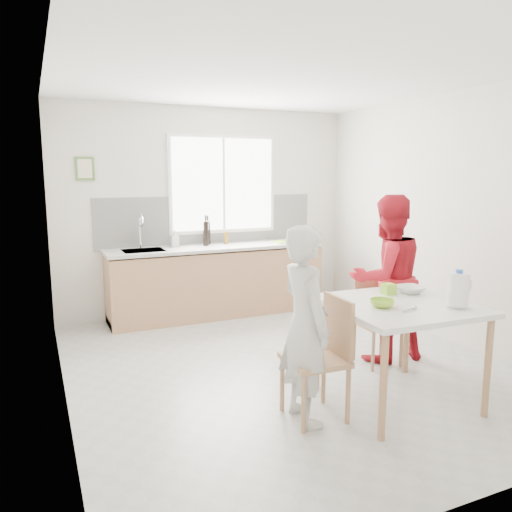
% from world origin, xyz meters
% --- Properties ---
extents(ground, '(4.50, 4.50, 0.00)m').
position_xyz_m(ground, '(0.00, 0.00, 0.00)').
color(ground, '#B7B7B2').
rests_on(ground, ground).
extents(room_shell, '(4.50, 4.50, 4.50)m').
position_xyz_m(room_shell, '(0.00, 0.00, 1.64)').
color(room_shell, silver).
rests_on(room_shell, ground).
extents(window, '(1.50, 0.06, 1.30)m').
position_xyz_m(window, '(0.20, 2.23, 1.70)').
color(window, white).
rests_on(window, room_shell).
extents(backsplash, '(3.00, 0.02, 0.65)m').
position_xyz_m(backsplash, '(0.00, 2.24, 1.23)').
color(backsplash, white).
rests_on(backsplash, room_shell).
extents(picture_frame, '(0.22, 0.03, 0.28)m').
position_xyz_m(picture_frame, '(-1.55, 2.23, 1.90)').
color(picture_frame, '#517C38').
rests_on(picture_frame, room_shell).
extents(kitchen_counter, '(2.84, 0.64, 1.37)m').
position_xyz_m(kitchen_counter, '(-0.00, 1.95, 0.42)').
color(kitchen_counter, tan).
rests_on(kitchen_counter, ground).
extents(dining_table, '(1.12, 1.12, 0.83)m').
position_xyz_m(dining_table, '(0.46, -1.05, 0.74)').
color(dining_table, silver).
rests_on(dining_table, ground).
extents(chair_left, '(0.45, 0.45, 0.93)m').
position_xyz_m(chair_left, '(-0.22, -1.02, 0.51)').
color(chair_left, tan).
rests_on(chair_left, ground).
extents(chair_far, '(0.39, 0.39, 0.81)m').
position_xyz_m(chair_far, '(0.84, -0.25, 0.45)').
color(chair_far, tan).
rests_on(chair_far, ground).
extents(person_white, '(0.38, 0.56, 1.48)m').
position_xyz_m(person_white, '(-0.38, -1.01, 0.74)').
color(person_white, silver).
rests_on(person_white, ground).
extents(person_red, '(0.83, 0.66, 1.64)m').
position_xyz_m(person_red, '(0.98, -0.24, 0.82)').
color(person_red, red).
rests_on(person_red, ground).
extents(bowl_green, '(0.20, 0.20, 0.06)m').
position_xyz_m(bowl_green, '(0.25, -1.09, 0.86)').
color(bowl_green, '#91C82E').
rests_on(bowl_green, dining_table).
extents(bowl_white, '(0.25, 0.25, 0.06)m').
position_xyz_m(bowl_white, '(0.77, -0.81, 0.86)').
color(bowl_white, silver).
rests_on(bowl_white, dining_table).
extents(milk_jug, '(0.22, 0.16, 0.28)m').
position_xyz_m(milk_jug, '(0.77, -1.34, 0.97)').
color(milk_jug, white).
rests_on(milk_jug, dining_table).
extents(green_box, '(0.10, 0.10, 0.09)m').
position_xyz_m(green_box, '(0.57, -0.77, 0.87)').
color(green_box, '#90D330').
rests_on(green_box, dining_table).
extents(spoon, '(0.16, 0.06, 0.01)m').
position_xyz_m(spoon, '(0.37, -1.27, 0.84)').
color(spoon, '#A5A5AA').
rests_on(spoon, dining_table).
extents(cutting_board, '(0.36, 0.26, 0.01)m').
position_xyz_m(cutting_board, '(0.99, 1.91, 0.93)').
color(cutting_board, '#9CD531').
rests_on(cutting_board, kitchen_counter).
extents(wine_bottle_a, '(0.07, 0.07, 0.32)m').
position_xyz_m(wine_bottle_a, '(-0.13, 2.00, 1.08)').
color(wine_bottle_a, black).
rests_on(wine_bottle_a, kitchen_counter).
extents(wine_bottle_b, '(0.07, 0.07, 0.30)m').
position_xyz_m(wine_bottle_b, '(-0.06, 2.14, 1.07)').
color(wine_bottle_b, black).
rests_on(wine_bottle_b, kitchen_counter).
extents(jar_amber, '(0.06, 0.06, 0.16)m').
position_xyz_m(jar_amber, '(0.18, 2.08, 1.00)').
color(jar_amber, brown).
rests_on(jar_amber, kitchen_counter).
extents(soap_bottle, '(0.10, 0.10, 0.21)m').
position_xyz_m(soap_bottle, '(-0.52, 2.10, 1.02)').
color(soap_bottle, '#999999').
rests_on(soap_bottle, kitchen_counter).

